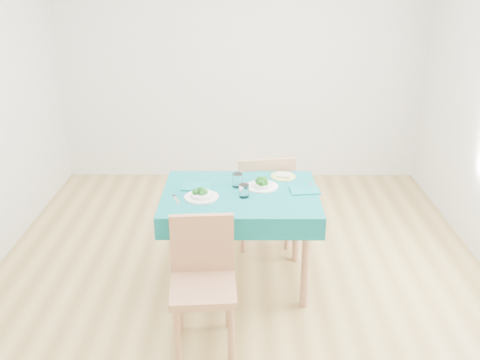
{
  "coord_description": "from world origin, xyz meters",
  "views": [
    {
      "loc": [
        0.02,
        -3.6,
        2.32
      ],
      "look_at": [
        0.0,
        0.0,
        0.85
      ],
      "focal_mm": 40.0,
      "sensor_mm": 36.0,
      "label": 1
    }
  ],
  "objects_px": {
    "table": "(240,238)",
    "chair_far": "(262,180)",
    "side_plate": "(283,176)",
    "chair_near": "(203,277)",
    "bowl_near": "(201,193)",
    "bowl_far": "(262,183)"
  },
  "relations": [
    {
      "from": "table",
      "to": "bowl_near",
      "type": "height_order",
      "value": "bowl_near"
    },
    {
      "from": "chair_far",
      "to": "side_plate",
      "type": "height_order",
      "value": "chair_far"
    },
    {
      "from": "chair_far",
      "to": "bowl_near",
      "type": "bearing_deg",
      "value": 50.07
    },
    {
      "from": "chair_near",
      "to": "chair_far",
      "type": "distance_m",
      "value": 1.48
    },
    {
      "from": "table",
      "to": "chair_near",
      "type": "xyz_separation_m",
      "value": [
        -0.23,
        -0.75,
        0.13
      ]
    },
    {
      "from": "table",
      "to": "bowl_near",
      "type": "relative_size",
      "value": 4.56
    },
    {
      "from": "table",
      "to": "bowl_near",
      "type": "distance_m",
      "value": 0.51
    },
    {
      "from": "bowl_near",
      "to": "chair_far",
      "type": "bearing_deg",
      "value": 59.42
    },
    {
      "from": "table",
      "to": "chair_near",
      "type": "height_order",
      "value": "chair_near"
    },
    {
      "from": "table",
      "to": "side_plate",
      "type": "xyz_separation_m",
      "value": [
        0.34,
        0.31,
        0.38
      ]
    },
    {
      "from": "bowl_far",
      "to": "side_plate",
      "type": "height_order",
      "value": "bowl_far"
    },
    {
      "from": "chair_near",
      "to": "chair_far",
      "type": "relative_size",
      "value": 0.87
    },
    {
      "from": "bowl_near",
      "to": "bowl_far",
      "type": "distance_m",
      "value": 0.48
    },
    {
      "from": "chair_far",
      "to": "table",
      "type": "bearing_deg",
      "value": 65.8
    },
    {
      "from": "side_plate",
      "to": "chair_far",
      "type": "bearing_deg",
      "value": 112.9
    },
    {
      "from": "chair_far",
      "to": "bowl_far",
      "type": "height_order",
      "value": "chair_far"
    },
    {
      "from": "table",
      "to": "chair_far",
      "type": "bearing_deg",
      "value": 75.14
    },
    {
      "from": "bowl_near",
      "to": "chair_near",
      "type": "bearing_deg",
      "value": -85.78
    },
    {
      "from": "chair_near",
      "to": "side_plate",
      "type": "height_order",
      "value": "chair_near"
    },
    {
      "from": "chair_far",
      "to": "bowl_far",
      "type": "bearing_deg",
      "value": 78.99
    },
    {
      "from": "chair_far",
      "to": "side_plate",
      "type": "bearing_deg",
      "value": 103.55
    },
    {
      "from": "chair_near",
      "to": "bowl_far",
      "type": "height_order",
      "value": "chair_near"
    }
  ]
}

